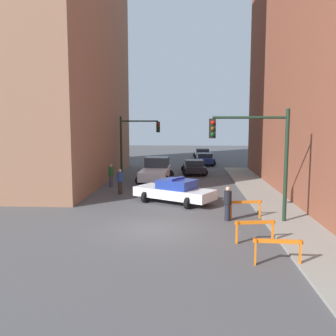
% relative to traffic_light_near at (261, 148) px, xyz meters
% --- Properties ---
extents(ground_plane, '(120.00, 120.00, 0.00)m').
position_rel_traffic_light_near_xyz_m(ground_plane, '(-4.73, -1.31, -3.53)').
color(ground_plane, '#4C4C4F').
extents(sidewalk_right, '(2.40, 44.00, 0.12)m').
position_rel_traffic_light_near_xyz_m(sidewalk_right, '(1.47, -1.31, -3.47)').
color(sidewalk_right, gray).
rests_on(sidewalk_right, ground_plane).
extents(building_corner_left, '(14.00, 20.00, 25.95)m').
position_rel_traffic_light_near_xyz_m(building_corner_left, '(-16.73, 12.69, 9.44)').
color(building_corner_left, '#93664C').
rests_on(building_corner_left, ground_plane).
extents(traffic_light_near, '(3.64, 0.35, 5.20)m').
position_rel_traffic_light_near_xyz_m(traffic_light_near, '(0.00, 0.00, 0.00)').
color(traffic_light_near, black).
rests_on(traffic_light_near, sidewalk_right).
extents(traffic_light_far, '(3.44, 0.35, 5.20)m').
position_rel_traffic_light_near_xyz_m(traffic_light_far, '(-8.03, 14.53, -0.13)').
color(traffic_light_far, black).
rests_on(traffic_light_far, ground_plane).
extents(police_car, '(4.99, 3.98, 1.52)m').
position_rel_traffic_light_near_xyz_m(police_car, '(-4.10, 4.13, -2.81)').
color(police_car, white).
rests_on(police_car, ground_plane).
extents(white_truck, '(2.75, 5.46, 1.90)m').
position_rel_traffic_light_near_xyz_m(white_truck, '(-5.90, 11.89, -2.62)').
color(white_truck, silver).
rests_on(white_truck, ground_plane).
extents(parked_car_near, '(2.46, 4.41, 1.31)m').
position_rel_traffic_light_near_xyz_m(parked_car_near, '(-2.82, 16.65, -2.86)').
color(parked_car_near, black).
rests_on(parked_car_near, ground_plane).
extents(parked_car_mid, '(2.37, 4.36, 1.31)m').
position_rel_traffic_light_near_xyz_m(parked_car_mid, '(-1.47, 24.10, -2.86)').
color(parked_car_mid, navy).
rests_on(parked_car_mid, ground_plane).
extents(parked_car_far, '(2.37, 4.36, 1.31)m').
position_rel_traffic_light_near_xyz_m(parked_car_far, '(-1.55, 31.20, -2.86)').
color(parked_car_far, silver).
rests_on(parked_car_far, ground_plane).
extents(pedestrian_crossing, '(0.40, 0.40, 1.66)m').
position_rel_traffic_light_near_xyz_m(pedestrian_crossing, '(-7.80, 6.69, -2.67)').
color(pedestrian_crossing, '#382D23').
rests_on(pedestrian_crossing, ground_plane).
extents(pedestrian_corner, '(0.39, 0.39, 1.66)m').
position_rel_traffic_light_near_xyz_m(pedestrian_corner, '(-9.01, 9.57, -2.67)').
color(pedestrian_corner, '#474C66').
rests_on(pedestrian_corner, ground_plane).
extents(pedestrian_sidewalk, '(0.42, 0.42, 1.66)m').
position_rel_traffic_light_near_xyz_m(pedestrian_sidewalk, '(-1.43, 0.33, -2.67)').
color(pedestrian_sidewalk, black).
rests_on(pedestrian_sidewalk, ground_plane).
extents(barrier_front, '(1.60, 0.25, 0.90)m').
position_rel_traffic_light_near_xyz_m(barrier_front, '(-0.36, -5.31, -2.91)').
color(barrier_front, orange).
rests_on(barrier_front, ground_plane).
extents(barrier_mid, '(1.59, 0.37, 0.90)m').
position_rel_traffic_light_near_xyz_m(barrier_mid, '(-0.70, -2.98, -2.91)').
color(barrier_mid, orange).
rests_on(barrier_mid, ground_plane).
extents(barrier_back, '(1.59, 0.37, 0.90)m').
position_rel_traffic_light_near_xyz_m(barrier_back, '(-0.51, 0.77, -2.91)').
color(barrier_back, orange).
rests_on(barrier_back, ground_plane).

